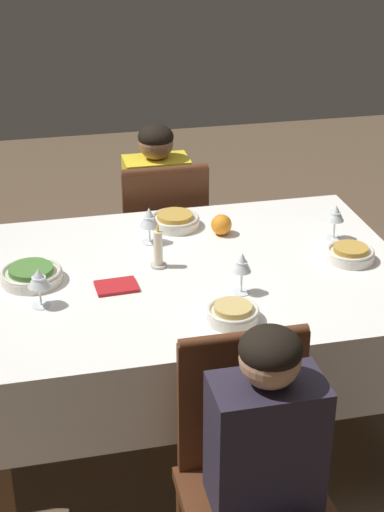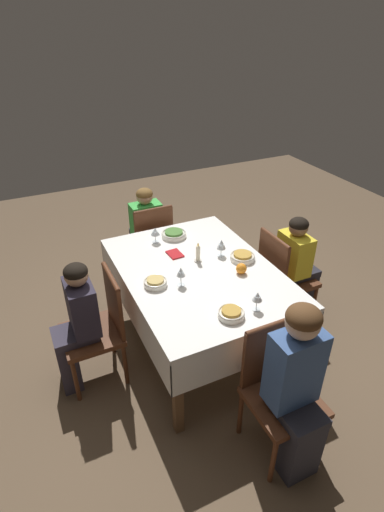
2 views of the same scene
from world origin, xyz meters
name	(u,v)px [view 2 (image 2 of 2)]	position (x,y,z in m)	size (l,w,h in m)	color
ground_plane	(197,341)	(0.00, 0.00, 0.00)	(8.00, 8.00, 0.00)	brown
dining_table	(198,278)	(0.00, 0.00, 0.66)	(1.58, 1.13, 0.74)	white
chair_west	(278,385)	(-1.02, -0.05, 0.49)	(0.42, 0.42, 0.90)	#562D19
chair_south	(282,274)	(-0.04, -0.80, 0.49)	(0.42, 0.42, 0.90)	#562D19
chair_north	(100,324)	(0.00, 0.80, 0.49)	(0.42, 0.42, 0.90)	#562D19
chair_east	(151,241)	(1.02, 0.03, 0.49)	(0.42, 0.42, 0.90)	#562D19
person_adult_denim	(298,383)	(-1.18, -0.05, 0.66)	(0.34, 0.30, 1.17)	#282833
person_child_yellow	(298,264)	(-0.04, -0.97, 0.56)	(0.30, 0.33, 1.01)	#282833
person_child_dark	(76,322)	(0.00, 0.97, 0.57)	(0.30, 0.33, 1.04)	#383342
person_child_green	(145,228)	(1.19, 0.03, 0.55)	(0.33, 0.30, 1.01)	#383342
bowl_west	(231,313)	(-0.59, 0.05, 0.77)	(0.18, 0.18, 0.06)	silver
wine_glass_west	(257,297)	(-0.60, -0.14, 0.85)	(0.07, 0.07, 0.14)	white
bowl_south	(242,257)	(-0.02, -0.39, 0.77)	(0.20, 0.20, 0.06)	silver
wine_glass_south	(221,245)	(0.11, -0.26, 0.85)	(0.07, 0.07, 0.15)	white
bowl_north	(155,282)	(-0.05, 0.37, 0.77)	(0.17, 0.17, 0.06)	silver
wine_glass_north	(181,272)	(-0.13, 0.20, 0.85)	(0.07, 0.07, 0.15)	white
bowl_east	(174,234)	(0.57, -0.04, 0.77)	(0.22, 0.22, 0.06)	silver
wine_glass_east	(155,232)	(0.55, 0.14, 0.84)	(0.08, 0.08, 0.14)	white
candle_centerpiece	(198,254)	(0.11, -0.05, 0.81)	(0.06, 0.06, 0.17)	beige
orange_fruit	(241,269)	(-0.18, -0.28, 0.78)	(0.08, 0.08, 0.08)	orange
napkin_red_folded	(175,254)	(0.28, 0.07, 0.75)	(0.15, 0.11, 0.01)	red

